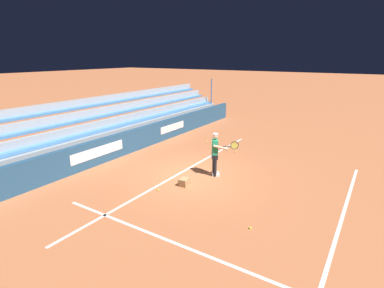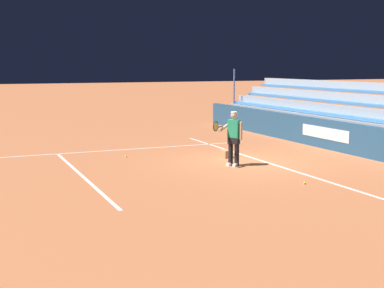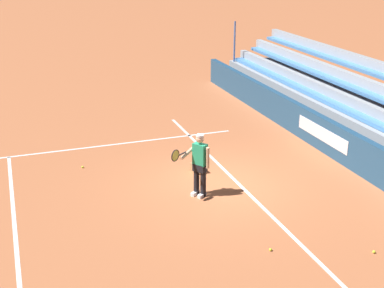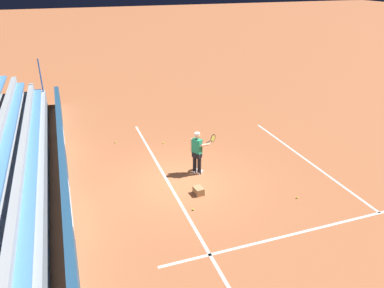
{
  "view_description": "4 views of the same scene",
  "coord_description": "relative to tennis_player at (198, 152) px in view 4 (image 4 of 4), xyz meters",
  "views": [
    {
      "loc": [
        9.41,
        5.98,
        4.58
      ],
      "look_at": [
        0.51,
        0.29,
        1.45
      ],
      "focal_mm": 28.0,
      "sensor_mm": 36.0,
      "label": 1
    },
    {
      "loc": [
        -15.13,
        8.58,
        3.15
      ],
      "look_at": [
        0.51,
        1.8,
        0.63
      ],
      "focal_mm": 50.0,
      "sensor_mm": 36.0,
      "label": 2
    },
    {
      "loc": [
        -12.45,
        5.24,
        6.32
      ],
      "look_at": [
        0.76,
        0.57,
        1.02
      ],
      "focal_mm": 50.0,
      "sensor_mm": 36.0,
      "label": 3
    },
    {
      "loc": [
        11.67,
        -3.7,
        7.18
      ],
      "look_at": [
        -0.75,
        0.69,
        1.12
      ],
      "focal_mm": 35.0,
      "sensor_mm": 36.0,
      "label": 4
    }
  ],
  "objects": [
    {
      "name": "tennis_ball_stray_back",
      "position": [
        -3.93,
        -2.61,
        -0.86
      ],
      "size": [
        0.07,
        0.07,
        0.07
      ],
      "primitive_type": "sphere",
      "color": "#CCE533",
      "rests_on": "ground"
    },
    {
      "name": "court_service_line_white",
      "position": [
        0.41,
        4.71,
        -0.89
      ],
      "size": [
        8.22,
        0.1,
        0.01
      ],
      "primitive_type": "cube",
      "color": "white",
      "rests_on": "ground"
    },
    {
      "name": "tennis_ball_on_baseline",
      "position": [
        2.88,
        2.65,
        -0.86
      ],
      "size": [
        0.07,
        0.07,
        0.07
      ],
      "primitive_type": "sphere",
      "color": "#CCE533",
      "rests_on": "ground"
    },
    {
      "name": "ball_box_cardboard",
      "position": [
        1.46,
        -0.49,
        -0.76
      ],
      "size": [
        0.43,
        0.34,
        0.26
      ],
      "primitive_type": "cube",
      "rotation": [
        0.0,
        0.0,
        0.1
      ],
      "color": "#A87F51",
      "rests_on": "ground"
    },
    {
      "name": "back_wall_sponsor_board",
      "position": [
        0.41,
        -4.92,
        -0.34
      ],
      "size": [
        22.08,
        0.25,
        1.1
      ],
      "color": "navy",
      "rests_on": "ground"
    },
    {
      "name": "court_baseline_white",
      "position": [
        0.41,
        -1.29,
        -0.89
      ],
      "size": [
        12.0,
        0.1,
        0.01
      ],
      "primitive_type": "cube",
      "color": "white",
      "rests_on": "ground"
    },
    {
      "name": "tennis_ball_toward_net",
      "position": [
        -3.1,
        -0.53,
        -0.86
      ],
      "size": [
        0.07,
        0.07,
        0.07
      ],
      "primitive_type": "sphere",
      "color": "#CCE533",
      "rests_on": "ground"
    },
    {
      "name": "tennis_player",
      "position": [
        0.0,
        0.0,
        0.0
      ],
      "size": [
        0.59,
        1.06,
        1.71
      ],
      "color": "black",
      "rests_on": "ground"
    },
    {
      "name": "tennis_ball_far_left",
      "position": [
        2.35,
        -1.01,
        -0.86
      ],
      "size": [
        0.07,
        0.07,
        0.07
      ],
      "primitive_type": "sphere",
      "color": "#CCE533",
      "rests_on": "ground"
    },
    {
      "name": "court_sideline_white",
      "position": [
        4.52,
        3.21,
        -0.89
      ],
      "size": [
        0.1,
        12.0,
        0.01
      ],
      "primitive_type": "cube",
      "color": "white",
      "rests_on": "ground"
    },
    {
      "name": "ground_plane",
      "position": [
        0.41,
        -0.79,
        -0.89
      ],
      "size": [
        160.0,
        160.0,
        0.0
      ],
      "primitive_type": "plane",
      "color": "#B7663D"
    },
    {
      "name": "bleacher_stand",
      "position": [
        0.41,
        -6.75,
        -0.17
      ],
      "size": [
        20.98,
        2.4,
        2.95
      ],
      "color": "#9EA3A8",
      "rests_on": "ground"
    }
  ]
}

